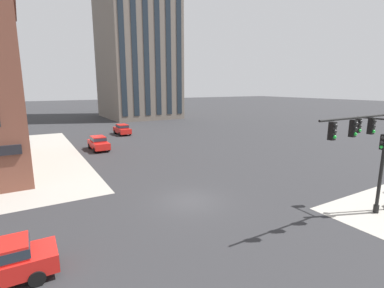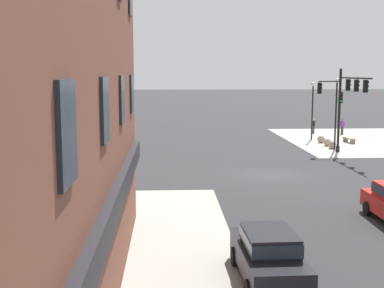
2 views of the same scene
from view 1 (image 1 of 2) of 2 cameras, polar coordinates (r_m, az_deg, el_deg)
ground_plane at (r=19.85m, az=-0.51°, el=-11.31°), size 320.00×320.00×0.00m
traffic_signal_main at (r=19.10m, az=31.88°, el=0.09°), size 6.46×2.09×6.80m
car_main_southbound_near at (r=36.82m, az=-18.20°, el=0.28°), size 1.93×4.42×1.68m
car_main_southbound_far at (r=47.61m, az=-13.80°, el=2.94°), size 1.92×4.41×1.68m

